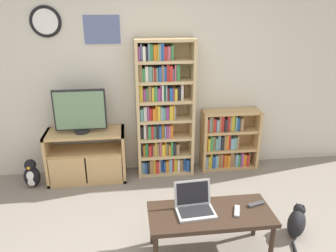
{
  "coord_description": "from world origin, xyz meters",
  "views": [
    {
      "loc": [
        -0.25,
        -1.89,
        2.16
      ],
      "look_at": [
        0.13,
        1.2,
        0.97
      ],
      "focal_mm": 35.0,
      "sensor_mm": 36.0,
      "label": 1
    }
  ],
  "objects_px": {
    "tv_stand": "(87,156)",
    "coffee_table": "(210,217)",
    "remote_near_laptop": "(237,211)",
    "penguin_figurine": "(32,175)",
    "bookshelf_short": "(227,141)",
    "remote_far_from_laptop": "(256,204)",
    "laptop": "(194,204)",
    "television": "(80,111)",
    "bookshelf_tall": "(162,112)",
    "cat": "(297,222)"
  },
  "relations": [
    {
      "from": "coffee_table",
      "to": "cat",
      "type": "xyz_separation_m",
      "value": [
        0.92,
        0.15,
        -0.25
      ]
    },
    {
      "from": "laptop",
      "to": "remote_far_from_laptop",
      "type": "bearing_deg",
      "value": -3.76
    },
    {
      "from": "coffee_table",
      "to": "remote_near_laptop",
      "type": "bearing_deg",
      "value": -6.05
    },
    {
      "from": "bookshelf_short",
      "to": "remote_far_from_laptop",
      "type": "xyz_separation_m",
      "value": [
        -0.2,
        -1.56,
        0.06
      ]
    },
    {
      "from": "cat",
      "to": "laptop",
      "type": "bearing_deg",
      "value": -137.47
    },
    {
      "from": "television",
      "to": "bookshelf_short",
      "type": "height_order",
      "value": "television"
    },
    {
      "from": "laptop",
      "to": "coffee_table",
      "type": "bearing_deg",
      "value": -25.06
    },
    {
      "from": "bookshelf_tall",
      "to": "coffee_table",
      "type": "relative_size",
      "value": 1.62
    },
    {
      "from": "remote_far_from_laptop",
      "to": "cat",
      "type": "bearing_deg",
      "value": -94.32
    },
    {
      "from": "bookshelf_short",
      "to": "coffee_table",
      "type": "xyz_separation_m",
      "value": [
        -0.63,
        -1.62,
        0.0
      ]
    },
    {
      "from": "tv_stand",
      "to": "remote_far_from_laptop",
      "type": "relative_size",
      "value": 5.83
    },
    {
      "from": "bookshelf_short",
      "to": "coffee_table",
      "type": "distance_m",
      "value": 1.73
    },
    {
      "from": "bookshelf_tall",
      "to": "remote_far_from_laptop",
      "type": "relative_size",
      "value": 10.6
    },
    {
      "from": "television",
      "to": "remote_far_from_laptop",
      "type": "bearing_deg",
      "value": -40.56
    },
    {
      "from": "tv_stand",
      "to": "bookshelf_tall",
      "type": "height_order",
      "value": "bookshelf_tall"
    },
    {
      "from": "remote_near_laptop",
      "to": "coffee_table",
      "type": "bearing_deg",
      "value": 13.76
    },
    {
      "from": "remote_far_from_laptop",
      "to": "bookshelf_tall",
      "type": "bearing_deg",
      "value": 8.34
    },
    {
      "from": "cat",
      "to": "remote_near_laptop",
      "type": "bearing_deg",
      "value": -128.51
    },
    {
      "from": "laptop",
      "to": "remote_far_from_laptop",
      "type": "height_order",
      "value": "laptop"
    },
    {
      "from": "tv_stand",
      "to": "laptop",
      "type": "distance_m",
      "value": 1.82
    },
    {
      "from": "tv_stand",
      "to": "cat",
      "type": "bearing_deg",
      "value": -32.24
    },
    {
      "from": "bookshelf_short",
      "to": "laptop",
      "type": "distance_m",
      "value": 1.74
    },
    {
      "from": "remote_near_laptop",
      "to": "penguin_figurine",
      "type": "height_order",
      "value": "remote_near_laptop"
    },
    {
      "from": "laptop",
      "to": "penguin_figurine",
      "type": "height_order",
      "value": "laptop"
    },
    {
      "from": "television",
      "to": "laptop",
      "type": "relative_size",
      "value": 1.79
    },
    {
      "from": "laptop",
      "to": "remote_near_laptop",
      "type": "height_order",
      "value": "laptop"
    },
    {
      "from": "coffee_table",
      "to": "penguin_figurine",
      "type": "xyz_separation_m",
      "value": [
        -1.89,
        1.4,
        -0.23
      ]
    },
    {
      "from": "coffee_table",
      "to": "cat",
      "type": "distance_m",
      "value": 0.96
    },
    {
      "from": "tv_stand",
      "to": "remote_near_laptop",
      "type": "relative_size",
      "value": 5.85
    },
    {
      "from": "television",
      "to": "tv_stand",
      "type": "bearing_deg",
      "value": 16.94
    },
    {
      "from": "bookshelf_tall",
      "to": "coffee_table",
      "type": "height_order",
      "value": "bookshelf_tall"
    },
    {
      "from": "bookshelf_short",
      "to": "television",
      "type": "bearing_deg",
      "value": -176.26
    },
    {
      "from": "remote_near_laptop",
      "to": "penguin_figurine",
      "type": "relative_size",
      "value": 0.45
    },
    {
      "from": "penguin_figurine",
      "to": "cat",
      "type": "bearing_deg",
      "value": -23.97
    },
    {
      "from": "laptop",
      "to": "penguin_figurine",
      "type": "relative_size",
      "value": 0.94
    },
    {
      "from": "bookshelf_short",
      "to": "laptop",
      "type": "bearing_deg",
      "value": -116.04
    },
    {
      "from": "television",
      "to": "remote_near_laptop",
      "type": "relative_size",
      "value": 3.73
    },
    {
      "from": "remote_far_from_laptop",
      "to": "laptop",
      "type": "bearing_deg",
      "value": 74.76
    },
    {
      "from": "television",
      "to": "laptop",
      "type": "bearing_deg",
      "value": -52.32
    },
    {
      "from": "bookshelf_short",
      "to": "tv_stand",
      "type": "bearing_deg",
      "value": -176.44
    },
    {
      "from": "remote_near_laptop",
      "to": "cat",
      "type": "height_order",
      "value": "remote_near_laptop"
    },
    {
      "from": "bookshelf_tall",
      "to": "coffee_table",
      "type": "distance_m",
      "value": 1.68
    },
    {
      "from": "remote_far_from_laptop",
      "to": "penguin_figurine",
      "type": "xyz_separation_m",
      "value": [
        -2.32,
        1.34,
        -0.28
      ]
    },
    {
      "from": "tv_stand",
      "to": "coffee_table",
      "type": "distance_m",
      "value": 1.94
    },
    {
      "from": "cat",
      "to": "penguin_figurine",
      "type": "height_order",
      "value": "penguin_figurine"
    },
    {
      "from": "laptop",
      "to": "cat",
      "type": "bearing_deg",
      "value": 1.32
    },
    {
      "from": "bookshelf_short",
      "to": "coffee_table",
      "type": "bearing_deg",
      "value": -111.23
    },
    {
      "from": "remote_far_from_laptop",
      "to": "cat",
      "type": "relative_size",
      "value": 0.33
    },
    {
      "from": "television",
      "to": "remote_far_from_laptop",
      "type": "xyz_separation_m",
      "value": [
        1.68,
        -1.44,
        -0.48
      ]
    },
    {
      "from": "cat",
      "to": "television",
      "type": "bearing_deg",
      "value": -174.65
    }
  ]
}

